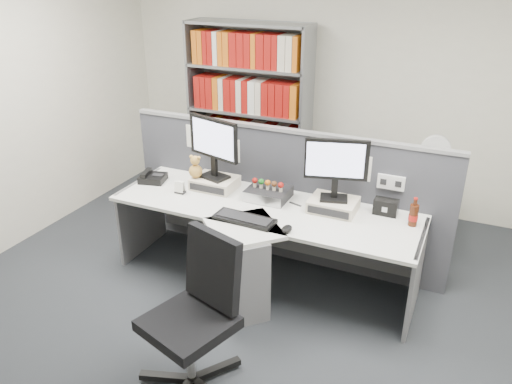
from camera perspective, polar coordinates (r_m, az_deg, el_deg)
The scene contains 21 objects.
ground at distance 4.01m, azimuth -3.97°, elevation -15.67°, with size 5.50×5.50×0.00m, color #32353B.
room_shell at distance 3.17m, azimuth -4.92°, elevation 9.92°, with size 5.04×5.54×2.72m.
partition at distance 4.62m, azimuth 3.11°, elevation -0.25°, with size 3.00×0.08×1.27m.
desk at distance 4.18m, azimuth -0.31°, elevation -6.08°, with size 2.60×1.20×0.72m.
monitor_riser_left at distance 4.56m, azimuth -4.66°, elevation 1.03°, with size 0.38×0.31×0.10m.
monitor_riser_right at distance 4.19m, azimuth 8.69°, elevation -1.45°, with size 0.38×0.31×0.10m.
monitor_left at distance 4.43m, azimuth -4.81°, elevation 5.52°, with size 0.53×0.23×0.55m.
monitor_right at distance 4.05m, azimuth 9.01°, elevation 3.09°, with size 0.49×0.21×0.51m.
desktop_pc at distance 4.35m, azimuth 1.39°, elevation -0.16°, with size 0.35×0.31×0.09m.
figurines at distance 4.30m, azimuth 1.32°, elevation 0.95°, with size 0.29×0.05×0.09m.
keyboard at distance 3.99m, azimuth -1.31°, elevation -3.04°, with size 0.50×0.21×0.03m.
mouse at distance 3.84m, azimuth 3.49°, elevation -4.18°, with size 0.07×0.12×0.04m, color black.
desk_phone at distance 4.79m, azimuth -11.59°, elevation 1.60°, with size 0.27×0.25×0.10m.
desk_calendar at distance 4.50m, azimuth -8.56°, elevation 0.45°, with size 0.09×0.07×0.11m.
plush_toy at distance 4.53m, azimuth -6.83°, elevation 2.68°, with size 0.12×0.12×0.21m.
speaker at distance 4.21m, azimuth 14.41°, elevation -1.64°, with size 0.19×0.11×0.13m, color black.
cola_bottle at distance 4.08m, azimuth 17.31°, elevation -2.50°, with size 0.07×0.07×0.23m.
shelving_unit at distance 5.88m, azimuth -0.82°, elevation 8.67°, with size 1.41×0.40×2.00m.
filing_cabinet at distance 5.18m, azimuth 18.54°, elevation -2.36°, with size 0.45×0.61×0.70m.
desk_fan at distance 4.94m, azimuth 19.51°, elevation 4.18°, with size 0.27×0.16×0.45m.
office_chair at distance 3.32m, azimuth -6.57°, elevation -13.19°, with size 0.70×0.70×1.05m.
Camera 1 is at (1.50, -2.67, 2.59)m, focal length 35.53 mm.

